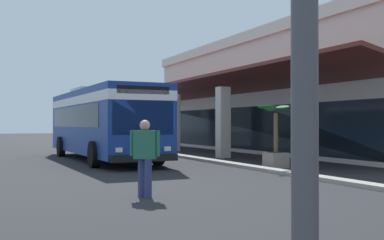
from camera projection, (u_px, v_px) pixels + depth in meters
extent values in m
plane|color=#262628|center=(224.00, 150.00, 29.50)|extent=(120.00, 120.00, 0.00)
cube|color=#9E998E|center=(167.00, 154.00, 25.06)|extent=(29.83, 0.50, 0.12)
cube|color=beige|center=(314.00, 100.00, 29.08)|extent=(24.86, 10.12, 6.22)
cube|color=silver|center=(314.00, 44.00, 29.11)|extent=(25.16, 10.42, 0.60)
cube|color=beige|center=(142.00, 123.00, 34.27)|extent=(0.55, 0.55, 3.42)
cube|color=beige|center=(174.00, 123.00, 28.61)|extent=(0.55, 0.55, 3.42)
cube|color=beige|center=(223.00, 122.00, 22.95)|extent=(0.55, 0.55, 3.42)
cube|color=beige|center=(304.00, 122.00, 17.29)|extent=(0.55, 0.55, 3.42)
cube|color=#5B1E19|center=(218.00, 85.00, 26.34)|extent=(24.86, 3.16, 0.82)
cube|color=#19232D|center=(243.00, 128.00, 27.00)|extent=(20.88, 0.08, 2.40)
cube|color=navy|center=(102.00, 122.00, 21.50)|extent=(11.05, 2.79, 2.75)
cube|color=white|center=(102.00, 102.00, 21.50)|extent=(11.07, 2.81, 0.36)
cube|color=#19232D|center=(101.00, 117.00, 21.77)|extent=(9.29, 2.78, 0.90)
cube|color=#19232D|center=(143.00, 118.00, 16.57)|extent=(0.11, 2.24, 1.20)
cube|color=black|center=(143.00, 90.00, 16.57)|extent=(0.10, 1.94, 0.28)
cube|color=black|center=(145.00, 158.00, 16.44)|extent=(0.25, 2.45, 0.24)
cube|color=silver|center=(167.00, 149.00, 16.90)|extent=(0.07, 0.24, 0.16)
cube|color=silver|center=(119.00, 150.00, 16.13)|extent=(0.07, 0.24, 0.16)
cube|color=silver|center=(94.00, 91.00, 22.86)|extent=(2.44, 1.84, 0.24)
cylinder|color=black|center=(158.00, 153.00, 18.77)|extent=(1.00, 0.30, 1.00)
cylinder|color=black|center=(94.00, 154.00, 17.66)|extent=(1.00, 0.30, 1.00)
cylinder|color=black|center=(111.00, 146.00, 24.82)|extent=(1.00, 0.30, 1.00)
cylinder|color=black|center=(61.00, 147.00, 23.71)|extent=(1.00, 0.30, 1.00)
cylinder|color=navy|center=(148.00, 178.00, 10.54)|extent=(0.16, 0.16, 0.85)
cylinder|color=navy|center=(141.00, 177.00, 10.71)|extent=(0.16, 0.16, 0.85)
cube|color=#26664C|center=(145.00, 145.00, 10.63)|extent=(0.42, 0.54, 0.64)
sphere|color=tan|center=(145.00, 125.00, 10.63)|extent=(0.23, 0.23, 0.23)
cylinder|color=#26664C|center=(158.00, 143.00, 10.57)|extent=(0.09, 0.09, 0.58)
cylinder|color=#26664C|center=(132.00, 143.00, 10.69)|extent=(0.09, 0.09, 0.58)
cube|color=gray|center=(276.00, 160.00, 17.59)|extent=(0.73, 0.73, 0.58)
cylinder|color=#332319|center=(276.00, 152.00, 17.59)|extent=(0.62, 0.62, 0.02)
cylinder|color=brown|center=(276.00, 133.00, 17.60)|extent=(0.16, 0.16, 1.46)
ellipsoid|color=#286B33|center=(282.00, 107.00, 17.17)|extent=(0.94, 0.29, 0.17)
ellipsoid|color=#286B33|center=(285.00, 107.00, 17.88)|extent=(0.40, 0.96, 0.17)
ellipsoid|color=#286B33|center=(270.00, 109.00, 17.93)|extent=(0.71, 0.21, 0.18)
ellipsoid|color=#286B33|center=(267.00, 107.00, 17.28)|extent=(0.49, 1.04, 0.17)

